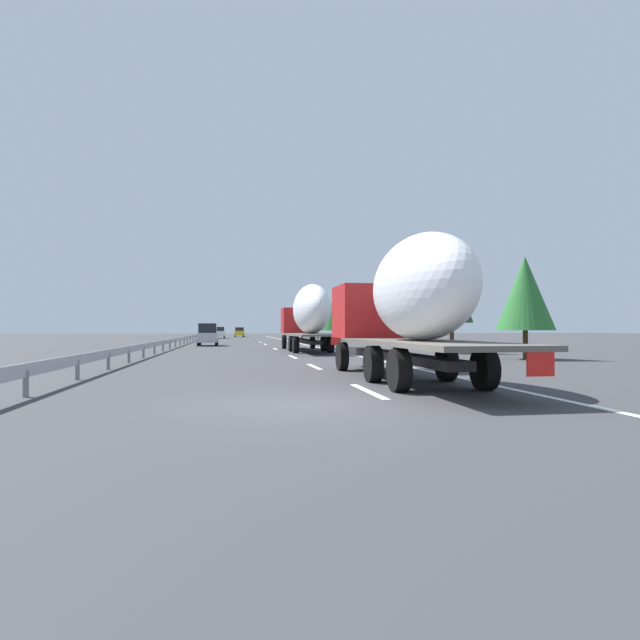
% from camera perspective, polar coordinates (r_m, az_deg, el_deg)
% --- Properties ---
extents(ground_plane, '(260.00, 260.00, 0.00)m').
position_cam_1_polar(ground_plane, '(50.84, -7.68, -2.63)').
color(ground_plane, '#38383A').
extents(lane_stripe_0, '(3.20, 0.20, 0.01)m').
position_cam_1_polar(lane_stripe_0, '(13.30, 5.08, -7.48)').
color(lane_stripe_0, white).
rests_on(lane_stripe_0, ground_plane).
extents(lane_stripe_1, '(3.20, 0.20, 0.01)m').
position_cam_1_polar(lane_stripe_1, '(21.72, -0.62, -4.94)').
color(lane_stripe_1, white).
rests_on(lane_stripe_1, ground_plane).
extents(lane_stripe_2, '(3.20, 0.20, 0.01)m').
position_cam_1_polar(lane_stripe_2, '(29.17, -2.88, -3.91)').
color(lane_stripe_2, white).
rests_on(lane_stripe_2, ground_plane).
extents(lane_stripe_3, '(3.20, 0.20, 0.01)m').
position_cam_1_polar(lane_stripe_3, '(40.90, -4.74, -3.05)').
color(lane_stripe_3, white).
rests_on(lane_stripe_3, ground_plane).
extents(lane_stripe_4, '(3.20, 0.20, 0.01)m').
position_cam_1_polar(lane_stripe_4, '(53.13, -5.81, -2.56)').
color(lane_stripe_4, white).
rests_on(lane_stripe_4, ground_plane).
extents(lane_stripe_5, '(3.20, 0.20, 0.01)m').
position_cam_1_polar(lane_stripe_5, '(61.60, -6.30, -2.33)').
color(lane_stripe_5, white).
rests_on(lane_stripe_5, ground_plane).
extents(edge_line_right, '(110.00, 0.20, 0.01)m').
position_cam_1_polar(edge_line_right, '(56.26, -2.22, -2.47)').
color(edge_line_right, white).
rests_on(edge_line_right, ground_plane).
extents(truck_lead, '(14.16, 2.55, 4.37)m').
position_cam_1_polar(truck_lead, '(36.01, -1.23, 0.60)').
color(truck_lead, '#B21919').
rests_on(truck_lead, ground_plane).
extents(truck_trailing, '(12.22, 2.55, 4.08)m').
position_cam_1_polar(truck_trailing, '(16.08, 9.12, 1.93)').
color(truck_trailing, '#B21919').
rests_on(truck_trailing, ground_plane).
extents(car_white_van, '(4.59, 1.82, 1.80)m').
position_cam_1_polar(car_white_van, '(87.34, -10.60, -1.31)').
color(car_white_van, white).
rests_on(car_white_van, ground_plane).
extents(car_yellow_coupe, '(4.57, 1.76, 1.78)m').
position_cam_1_polar(car_yellow_coupe, '(100.27, -8.51, -1.27)').
color(car_yellow_coupe, gold).
rests_on(car_yellow_coupe, ground_plane).
extents(car_silver_hatch, '(4.28, 1.76, 1.99)m').
position_cam_1_polar(car_silver_hatch, '(49.27, -11.75, -1.53)').
color(car_silver_hatch, '#ADB2B7').
rests_on(car_silver_hatch, ground_plane).
extents(road_sign, '(0.10, 0.90, 3.31)m').
position_cam_1_polar(road_sign, '(51.61, -0.23, -0.08)').
color(road_sign, gray).
rests_on(road_sign, ground_plane).
extents(tree_0, '(2.59, 2.59, 5.67)m').
position_cam_1_polar(tree_0, '(34.55, 13.73, 2.83)').
color(tree_0, '#472D19').
rests_on(tree_0, ground_plane).
extents(tree_1, '(2.87, 2.87, 5.17)m').
position_cam_1_polar(tree_1, '(28.92, 20.83, 2.66)').
color(tree_1, '#472D19').
rests_on(tree_1, ground_plane).
extents(tree_2, '(3.68, 3.68, 5.96)m').
position_cam_1_polar(tree_2, '(61.32, 4.08, 1.12)').
color(tree_2, '#472D19').
rests_on(tree_2, ground_plane).
extents(tree_3, '(3.64, 3.64, 5.93)m').
position_cam_1_polar(tree_3, '(80.94, -0.22, 0.77)').
color(tree_3, '#472D19').
rests_on(tree_3, ground_plane).
extents(tree_4, '(3.68, 3.68, 5.69)m').
position_cam_1_polar(tree_4, '(90.57, -1.91, 0.50)').
color(tree_4, '#472D19').
rests_on(tree_4, ground_plane).
extents(tree_5, '(3.91, 3.91, 6.41)m').
position_cam_1_polar(tree_5, '(71.76, 1.62, 0.93)').
color(tree_5, '#472D19').
rests_on(tree_5, ground_plane).
extents(guardrail_median, '(94.00, 0.10, 0.76)m').
position_cam_1_polar(guardrail_median, '(54.00, -14.16, -1.90)').
color(guardrail_median, '#9EA0A5').
rests_on(guardrail_median, ground_plane).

